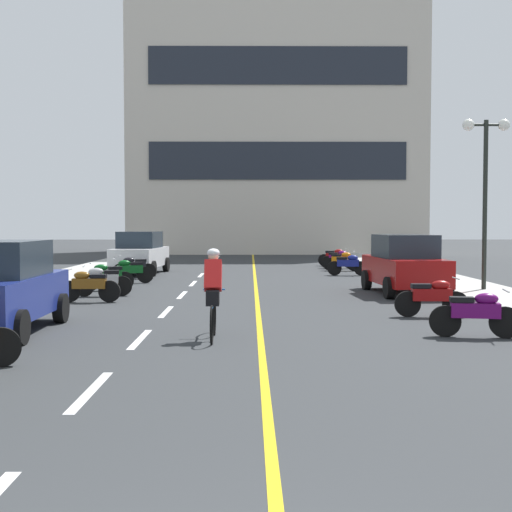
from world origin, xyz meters
TOP-DOWN VIEW (x-y plane):
  - ground_plane at (0.00, 21.00)m, footprint 140.00×140.00m
  - curb_left at (-7.20, 24.00)m, footprint 2.40×72.00m
  - curb_right at (7.20, 24.00)m, footprint 2.40×72.00m
  - lane_dash_1 at (-2.00, 6.00)m, footprint 0.14×2.20m
  - lane_dash_2 at (-2.00, 10.00)m, footprint 0.14×2.20m
  - lane_dash_3 at (-2.00, 14.00)m, footprint 0.14×2.20m
  - lane_dash_4 at (-2.00, 18.00)m, footprint 0.14×2.20m
  - lane_dash_5 at (-2.00, 22.00)m, footprint 0.14×2.20m
  - lane_dash_6 at (-2.00, 26.00)m, footprint 0.14×2.20m
  - lane_dash_7 at (-2.00, 30.00)m, footprint 0.14×2.20m
  - lane_dash_8 at (-2.00, 34.00)m, footprint 0.14×2.20m
  - lane_dash_9 at (-2.00, 38.00)m, footprint 0.14×2.20m
  - lane_dash_10 at (-2.00, 42.00)m, footprint 0.14×2.20m
  - lane_dash_11 at (-2.00, 46.00)m, footprint 0.14×2.20m
  - centre_line_yellow at (0.25, 24.00)m, footprint 0.12×66.00m
  - office_building at (1.97, 49.28)m, footprint 21.11×8.68m
  - street_lamp_mid at (7.33, 18.52)m, footprint 1.46×0.36m
  - parked_car_mid at (4.80, 18.31)m, footprint 2.13×4.30m
  - parked_car_far at (-4.67, 26.86)m, footprint 2.18×4.32m
  - motorcycle_3 at (4.33, 10.13)m, footprint 1.69×0.61m
  - motorcycle_4 at (4.26, 13.01)m, footprint 1.70×0.60m
  - motorcycle_5 at (-4.36, 16.06)m, footprint 1.70×0.60m
  - motorcycle_6 at (-4.32, 17.63)m, footprint 1.69×0.60m
  - motorcycle_7 at (-4.56, 19.42)m, footprint 1.64×0.79m
  - motorcycle_8 at (-4.29, 22.03)m, footprint 1.65×0.78m
  - motorcycle_9 at (-4.47, 24.07)m, footprint 1.69×0.60m
  - motorcycle_10 at (4.13, 25.78)m, footprint 1.70×0.60m
  - motorcycle_11 at (4.25, 28.58)m, footprint 1.67×0.70m
  - motorcycle_12 at (4.31, 30.23)m, footprint 1.70×0.60m
  - motorcycle_13 at (4.39, 32.30)m, footprint 1.69×0.63m
  - cyclist_rider at (-0.64, 10.01)m, footprint 0.42×1.77m

SIDE VIEW (x-z plane):
  - ground_plane at x=0.00m, z-range 0.00..0.00m
  - lane_dash_1 at x=-2.00m, z-range 0.00..0.01m
  - lane_dash_2 at x=-2.00m, z-range 0.00..0.01m
  - lane_dash_3 at x=-2.00m, z-range 0.00..0.01m
  - lane_dash_4 at x=-2.00m, z-range 0.00..0.01m
  - lane_dash_5 at x=-2.00m, z-range 0.00..0.01m
  - lane_dash_6 at x=-2.00m, z-range 0.00..0.01m
  - lane_dash_7 at x=-2.00m, z-range 0.00..0.01m
  - lane_dash_8 at x=-2.00m, z-range 0.00..0.01m
  - lane_dash_9 at x=-2.00m, z-range 0.00..0.01m
  - lane_dash_10 at x=-2.00m, z-range 0.00..0.01m
  - lane_dash_11 at x=-2.00m, z-range 0.00..0.01m
  - centre_line_yellow at x=0.25m, z-range 0.00..0.01m
  - curb_left at x=-7.20m, z-range 0.00..0.12m
  - curb_right at x=7.20m, z-range 0.00..0.12m
  - motorcycle_3 at x=4.33m, z-range 0.01..0.93m
  - motorcycle_4 at x=4.26m, z-range 0.01..0.93m
  - motorcycle_5 at x=-4.36m, z-range 0.01..0.93m
  - motorcycle_6 at x=-4.32m, z-range 0.01..0.93m
  - motorcycle_7 at x=-4.56m, z-range 0.01..0.93m
  - motorcycle_8 at x=-4.29m, z-range 0.01..0.93m
  - motorcycle_9 at x=-4.47m, z-range 0.01..0.93m
  - motorcycle_10 at x=4.13m, z-range 0.01..0.93m
  - motorcycle_11 at x=4.25m, z-range 0.01..0.93m
  - motorcycle_12 at x=4.31m, z-range 0.01..0.93m
  - motorcycle_13 at x=4.39m, z-range 0.01..0.93m
  - cyclist_rider at x=-0.64m, z-range 0.03..1.74m
  - parked_car_mid at x=4.80m, z-range 0.01..1.83m
  - parked_car_far at x=-4.67m, z-range 0.01..1.83m
  - street_lamp_mid at x=7.33m, z-range 1.32..6.58m
  - office_building at x=1.97m, z-range 0.00..21.63m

